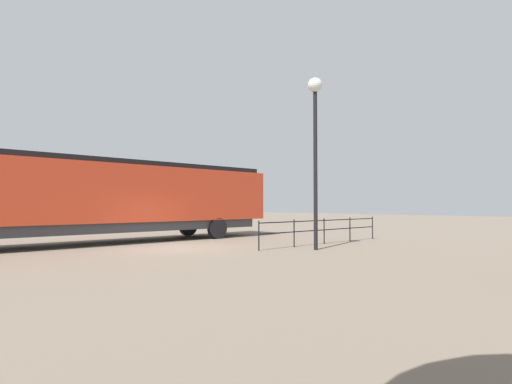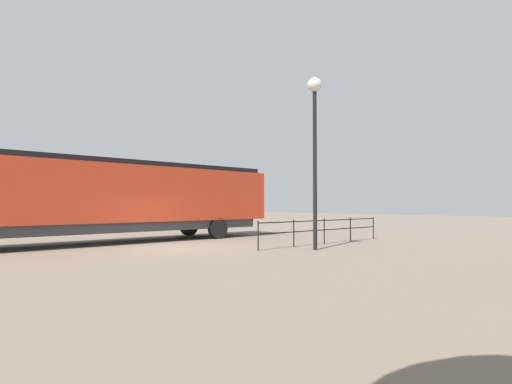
% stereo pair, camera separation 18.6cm
% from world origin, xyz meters
% --- Properties ---
extents(ground_plane, '(120.00, 120.00, 0.00)m').
position_xyz_m(ground_plane, '(0.00, 0.00, 0.00)').
color(ground_plane, '#756656').
extents(locomotive, '(3.10, 17.96, 3.87)m').
position_xyz_m(locomotive, '(-4.04, -1.21, 2.20)').
color(locomotive, red).
rests_on(locomotive, ground_plane).
extents(lamp_post, '(0.59, 0.59, 6.93)m').
position_xyz_m(lamp_post, '(4.30, 3.72, 5.11)').
color(lamp_post, black).
rests_on(lamp_post, ground_plane).
extents(platform_fence, '(0.05, 8.25, 1.17)m').
position_xyz_m(platform_fence, '(2.99, 5.94, 0.76)').
color(platform_fence, black).
rests_on(platform_fence, ground_plane).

